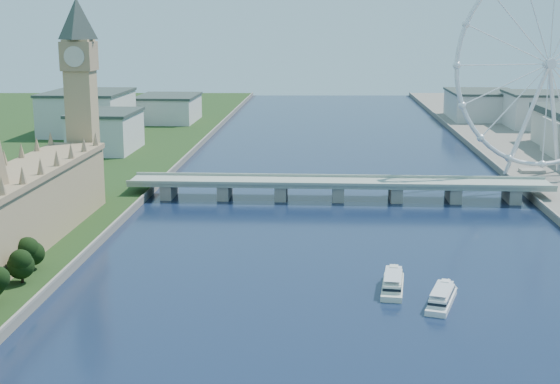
{
  "coord_description": "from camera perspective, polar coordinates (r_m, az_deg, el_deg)",
  "views": [
    {
      "loc": [
        -7.24,
        -101.92,
        90.65
      ],
      "look_at": [
        -25.42,
        210.0,
        22.87
      ],
      "focal_mm": 50.0,
      "sensor_mm": 36.0,
      "label": 1
    }
  ],
  "objects": [
    {
      "name": "big_ben",
      "position": [
        399.38,
        -14.43,
        8.4
      ],
      "size": [
        20.02,
        20.02,
        110.0
      ],
      "color": "tan",
      "rests_on": "ground"
    },
    {
      "name": "westminster_bridge",
      "position": [
        410.67,
        4.28,
        0.4
      ],
      "size": [
        220.0,
        22.0,
        9.5
      ],
      "color": "gray",
      "rests_on": "ground"
    },
    {
      "name": "london_eye",
      "position": [
        474.93,
        19.1,
        8.79
      ],
      "size": [
        113.6,
        39.12,
        124.3
      ],
      "color": "silver",
      "rests_on": "ground"
    },
    {
      "name": "city_skyline",
      "position": [
        667.71,
        7.34,
        5.8
      ],
      "size": [
        505.0,
        280.0,
        32.0
      ],
      "color": "beige",
      "rests_on": "ground"
    },
    {
      "name": "tour_boat_near",
      "position": [
        275.43,
        8.23,
        -7.11
      ],
      "size": [
        10.87,
        29.93,
        6.46
      ],
      "primitive_type": null,
      "rotation": [
        0.0,
        0.0,
        -0.12
      ],
      "color": "silver",
      "rests_on": "ground"
    },
    {
      "name": "tour_boat_far",
      "position": [
        264.6,
        11.71,
        -8.06
      ],
      "size": [
        14.93,
        28.73,
        6.14
      ],
      "primitive_type": null,
      "rotation": [
        0.0,
        0.0,
        -0.3
      ],
      "color": "silver",
      "rests_on": "ground"
    }
  ]
}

